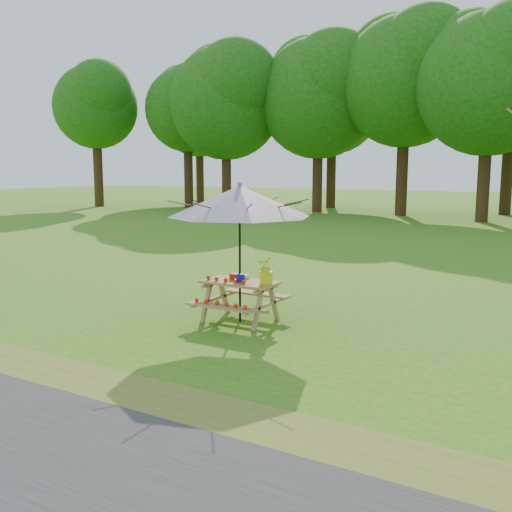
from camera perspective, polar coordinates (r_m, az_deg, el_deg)
The scene contains 8 objects.
ground at distance 8.50m, azimuth 1.37°, elevation -8.06°, with size 120.00×120.00×0.00m, color #337315.
drygrass_strip at distance 6.34m, azimuth -11.35°, elevation -14.17°, with size 120.00×1.20×0.01m, color olive.
treeline at distance 29.92m, azimuth 23.46°, elevation 18.66°, with size 60.00×12.00×16.00m, color #0F570E, non-canonical shape.
picnic_table at distance 9.24m, azimuth -1.62°, elevation -4.61°, with size 1.20×1.32×0.67m.
patio_umbrella at distance 9.01m, azimuth -1.66°, elevation 5.49°, with size 2.45×2.45×2.26m.
produce_bins at distance 9.21m, azimuth -1.65°, elevation -2.13°, with size 0.32×0.38×0.13m.
tomatoes_row at distance 9.09m, azimuth -3.03°, elevation -2.39°, with size 0.77×0.13×0.07m, color red, non-canonical shape.
flower_bucket at distance 8.90m, azimuth 1.03°, elevation -1.34°, with size 0.30×0.28×0.44m.
Camera 1 is at (3.93, -7.14, 2.44)m, focal length 40.00 mm.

